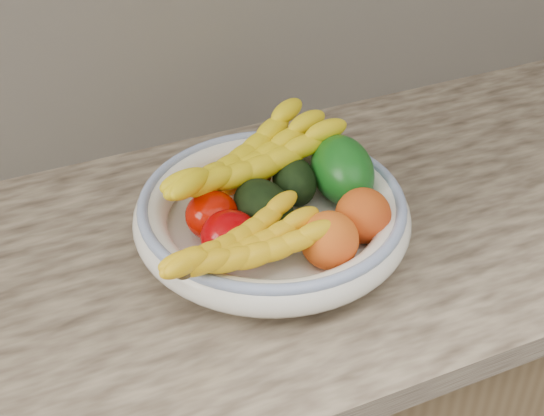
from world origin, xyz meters
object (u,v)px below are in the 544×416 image
at_px(banana_bunch_back, 250,166).
at_px(banana_bunch_front, 244,251).
at_px(green_mango, 342,170).
at_px(fruit_bowl, 272,215).

height_order(banana_bunch_back, banana_bunch_front, banana_bunch_back).
bearing_deg(green_mango, banana_bunch_back, 164.93).
bearing_deg(banana_bunch_back, green_mango, -41.45).
xyz_separation_m(green_mango, banana_bunch_front, (-0.20, -0.12, 0.01)).
relative_size(fruit_bowl, green_mango, 2.97).
height_order(fruit_bowl, banana_bunch_back, banana_bunch_back).
height_order(green_mango, banana_bunch_back, same).
xyz_separation_m(fruit_bowl, green_mango, (0.12, 0.02, 0.03)).
height_order(fruit_bowl, green_mango, green_mango).
distance_m(fruit_bowl, banana_bunch_back, 0.08).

